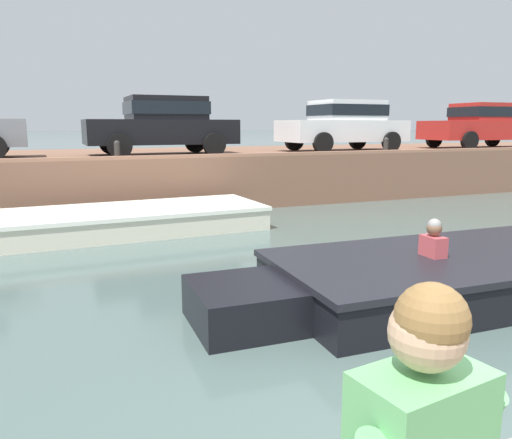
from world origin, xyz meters
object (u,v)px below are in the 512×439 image
object	(u,v)px
car_right_inner_red	(485,124)
motorboat_passing	(466,272)
mooring_bollard_mid	(117,149)
car_centre_white	(344,123)
mooring_bollard_east	(386,144)
boat_moored_central_cream	(115,221)
car_left_inner_black	(162,123)

from	to	relation	value
car_right_inner_red	motorboat_passing	bearing A→B (deg)	-136.36
motorboat_passing	mooring_bollard_mid	distance (m)	8.37
car_centre_white	mooring_bollard_east	world-z (taller)	car_centre_white
mooring_bollard_mid	mooring_bollard_east	bearing A→B (deg)	0.00
boat_moored_central_cream	car_left_inner_black	world-z (taller)	car_left_inner_black
mooring_bollard_mid	car_left_inner_black	bearing A→B (deg)	43.57
car_right_inner_red	mooring_bollard_mid	xyz separation A→B (m)	(-12.73, -1.29, -0.61)
car_left_inner_black	mooring_bollard_mid	size ratio (longest dim) A/B	8.88
boat_moored_central_cream	car_right_inner_red	bearing A→B (deg)	13.91
car_left_inner_black	car_right_inner_red	xyz separation A→B (m)	(11.37, -0.00, 0.00)
car_right_inner_red	mooring_bollard_east	bearing A→B (deg)	-165.75
boat_moored_central_cream	mooring_bollard_mid	bearing A→B (deg)	80.62
car_right_inner_red	mooring_bollard_east	size ratio (longest dim) A/B	9.87
car_right_inner_red	mooring_bollard_mid	bearing A→B (deg)	-174.22
motorboat_passing	mooring_bollard_mid	world-z (taller)	mooring_bollard_mid
motorboat_passing	car_right_inner_red	xyz separation A→B (m)	(9.17, 8.74, 1.95)
car_left_inner_black	mooring_bollard_east	distance (m)	6.45
car_right_inner_red	mooring_bollard_mid	size ratio (longest dim) A/B	9.87
motorboat_passing	car_right_inner_red	bearing A→B (deg)	43.64
car_centre_white	motorboat_passing	bearing A→B (deg)	-111.47
car_centre_white	mooring_bollard_mid	bearing A→B (deg)	-169.53
mooring_bollard_mid	mooring_bollard_east	xyz separation A→B (m)	(7.65, 0.00, 0.00)
car_right_inner_red	car_centre_white	bearing A→B (deg)	179.96
boat_moored_central_cream	motorboat_passing	bearing A→B (deg)	-54.86
motorboat_passing	mooring_bollard_mid	bearing A→B (deg)	115.52
car_centre_white	mooring_bollard_east	xyz separation A→B (m)	(0.65, -1.29, -0.61)
car_left_inner_black	car_right_inner_red	bearing A→B (deg)	-0.02
car_left_inner_black	mooring_bollard_mid	distance (m)	1.97
motorboat_passing	car_centre_white	xyz separation A→B (m)	(3.44, 8.75, 1.95)
boat_moored_central_cream	car_centre_white	size ratio (longest dim) A/B	1.71
car_left_inner_black	mooring_bollard_east	size ratio (longest dim) A/B	8.88
boat_moored_central_cream	mooring_bollard_east	size ratio (longest dim) A/B	15.03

